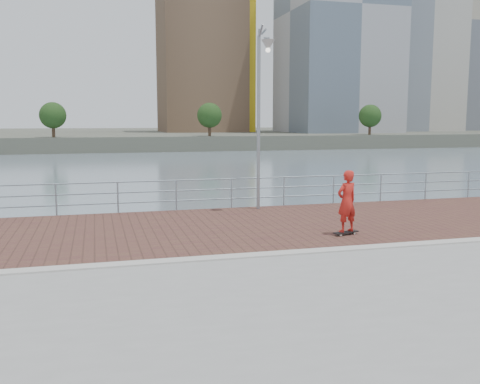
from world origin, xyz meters
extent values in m
plane|color=slate|center=(0.00, 0.00, -2.00)|extent=(400.00, 400.00, 0.00)
cube|color=brown|center=(0.00, 3.60, 0.01)|extent=(40.00, 6.80, 0.02)
cube|color=#B7B5AD|center=(0.00, 0.00, 0.03)|extent=(40.00, 0.40, 0.06)
cube|color=#4C5142|center=(0.00, 122.50, -0.75)|extent=(320.00, 95.00, 2.50)
cylinder|color=#8C9EA8|center=(-5.13, 7.00, 0.55)|extent=(0.06, 0.06, 1.10)
cylinder|color=#8C9EA8|center=(-3.08, 7.00, 0.55)|extent=(0.06, 0.06, 1.10)
cylinder|color=#8C9EA8|center=(-1.03, 7.00, 0.55)|extent=(0.06, 0.06, 1.10)
cylinder|color=#8C9EA8|center=(1.03, 7.00, 0.55)|extent=(0.06, 0.06, 1.10)
cylinder|color=#8C9EA8|center=(3.08, 7.00, 0.55)|extent=(0.06, 0.06, 1.10)
cylinder|color=#8C9EA8|center=(5.13, 7.00, 0.55)|extent=(0.06, 0.06, 1.10)
cylinder|color=#8C9EA8|center=(7.18, 7.00, 0.55)|extent=(0.06, 0.06, 1.10)
cylinder|color=#8C9EA8|center=(9.24, 7.00, 0.55)|extent=(0.06, 0.06, 1.10)
cylinder|color=#8C9EA8|center=(11.29, 7.00, 0.55)|extent=(0.06, 0.06, 1.10)
cylinder|color=#8C9EA8|center=(0.00, 7.00, 1.10)|extent=(39.00, 0.05, 0.05)
cylinder|color=#8C9EA8|center=(0.00, 7.00, 0.73)|extent=(39.00, 0.05, 0.05)
cylinder|color=#8C9EA8|center=(0.00, 7.00, 0.36)|extent=(39.00, 0.05, 0.05)
cylinder|color=gray|center=(1.91, 6.50, 3.09)|extent=(0.12, 0.12, 6.19)
cylinder|color=gray|center=(1.91, 5.98, 6.19)|extent=(0.07, 1.03, 0.07)
cone|color=#B2B2AD|center=(1.91, 5.47, 5.98)|extent=(0.45, 0.45, 0.36)
cube|color=black|center=(3.01, 1.59, 0.10)|extent=(0.82, 0.40, 0.03)
cylinder|color=beige|center=(2.78, 1.46, 0.05)|extent=(0.07, 0.06, 0.06)
cylinder|color=beige|center=(3.27, 1.59, 0.05)|extent=(0.07, 0.06, 0.06)
cylinder|color=beige|center=(2.75, 1.59, 0.05)|extent=(0.07, 0.06, 0.06)
cylinder|color=beige|center=(3.23, 1.73, 0.05)|extent=(0.07, 0.06, 0.06)
imported|color=red|center=(3.01, 1.59, 0.98)|extent=(0.73, 0.57, 1.76)
cube|color=gold|center=(30.00, 104.00, 25.50)|extent=(2.00, 2.00, 50.00)
cube|color=brown|center=(20.00, 110.00, 16.39)|extent=(18.00, 18.00, 31.78)
cube|color=#9E9EA3|center=(48.00, 98.00, 25.98)|extent=(22.00, 22.00, 50.96)
cube|color=#B2ADA3|center=(72.00, 108.00, 32.28)|extent=(20.00, 20.00, 63.56)
cube|color=#ADA38E|center=(95.00, 115.00, 27.72)|extent=(24.00, 22.00, 54.45)
cylinder|color=#473323|center=(-10.00, 77.00, 2.10)|extent=(0.50, 0.50, 3.20)
sphere|color=#193814|center=(-10.00, 77.00, 3.93)|extent=(4.11, 4.11, 4.11)
cylinder|color=#473323|center=(15.00, 77.00, 2.13)|extent=(0.50, 0.50, 3.25)
sphere|color=#193814|center=(15.00, 77.00, 3.99)|extent=(4.18, 4.18, 4.18)
cylinder|color=#473323|center=(45.00, 77.00, 2.10)|extent=(0.50, 0.50, 3.21)
sphere|color=#193814|center=(45.00, 77.00, 3.94)|extent=(4.13, 4.13, 4.13)
camera|label=1|loc=(-3.79, -11.97, 3.26)|focal=40.00mm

